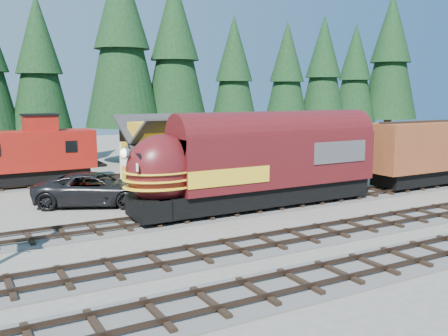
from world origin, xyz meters
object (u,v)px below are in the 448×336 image
depot (217,148)px  locomotive (252,167)px  boxcar (444,149)px  pickup_truck_a (95,189)px  caboose (29,154)px

depot → locomotive: 6.65m
boxcar → pickup_truck_a: boxcar is taller
locomotive → pickup_truck_a: locomotive is taller
depot → boxcar: depot is taller
boxcar → pickup_truck_a: size_ratio=1.94×
depot → pickup_truck_a: depot is taller
boxcar → locomotive: bearing=180.0°
caboose → pickup_truck_a: 8.72m
depot → boxcar: size_ratio=0.93×
depot → pickup_truck_a: bearing=-175.3°
locomotive → boxcar: size_ratio=1.14×
pickup_truck_a → locomotive: bearing=-102.0°
pickup_truck_a → depot: bearing=-59.8°
caboose → boxcar: bearing=-27.5°
locomotive → pickup_truck_a: 9.61m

